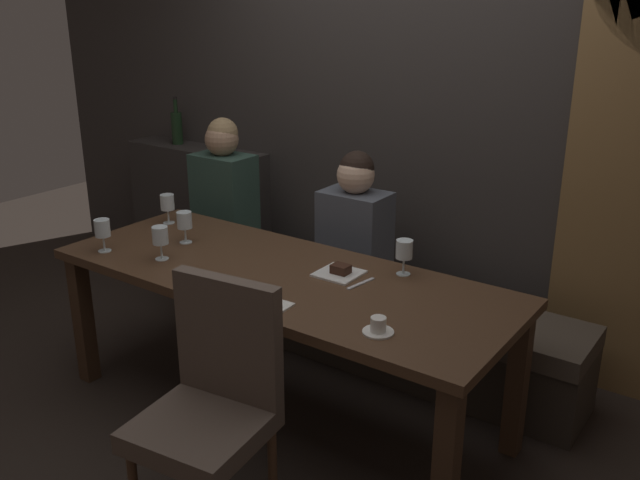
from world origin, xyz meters
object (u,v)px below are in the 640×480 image
object	(u,v)px
diner_redhead	(224,188)
espresso_cup	(378,327)
wine_glass_end_right	(160,237)
wine_glass_far_right	(404,251)
dining_table	(280,290)
diner_bearded	(355,221)
wine_glass_end_left	(184,221)
fork_on_table	(361,284)
dessert_plate	(340,272)
chair_near_side	(213,395)
wine_bottle_dark_red	(177,127)
wine_glass_center_back	(167,203)
banquette_bench	(359,318)
wine_glass_far_left	(102,229)

from	to	relation	value
diner_redhead	espresso_cup	xyz separation A→B (m)	(1.64, -0.93, -0.07)
wine_glass_end_right	wine_glass_far_right	distance (m)	1.15
dining_table	diner_bearded	size ratio (longest dim) A/B	3.04
diner_redhead	wine_glass_end_left	distance (m)	0.72
diner_bearded	wine_glass_end_left	bearing A→B (deg)	-132.07
wine_glass_end_left	fork_on_table	xyz separation A→B (m)	(1.02, 0.06, -0.11)
dessert_plate	wine_glass_end_right	bearing A→B (deg)	-157.58
dining_table	fork_on_table	xyz separation A→B (m)	(0.38, 0.10, 0.09)
diner_bearded	chair_near_side	bearing A→B (deg)	-78.09
wine_glass_end_right	wine_glass_far_right	bearing A→B (deg)	25.94
diner_redhead	wine_bottle_dark_red	world-z (taller)	wine_bottle_dark_red
wine_glass_center_back	espresso_cup	xyz separation A→B (m)	(1.62, -0.46, -0.09)
dining_table	chair_near_side	xyz separation A→B (m)	(0.26, -0.72, -0.09)
banquette_bench	wine_glass_center_back	bearing A→B (deg)	-152.43
espresso_cup	dining_table	bearing A→B (deg)	159.40
wine_bottle_dark_red	diner_bearded	bearing A→B (deg)	-11.41
fork_on_table	dessert_plate	bearing A→B (deg)	174.43
chair_near_side	dining_table	bearing A→B (deg)	109.92
wine_glass_center_back	dessert_plate	world-z (taller)	wine_glass_center_back
wine_glass_far_right	espresso_cup	xyz separation A→B (m)	(0.20, -0.56, -0.09)
wine_glass_far_right	fork_on_table	size ratio (longest dim) A/B	0.96
wine_glass_far_left	wine_glass_end_left	bearing A→B (deg)	53.83
wine_glass_center_back	wine_glass_far_left	xyz separation A→B (m)	(0.07, -0.49, 0.00)
wine_glass_center_back	wine_glass_far_left	size ratio (longest dim) A/B	1.00
diner_bearded	dessert_plate	bearing A→B (deg)	-63.59
wine_glass_center_back	fork_on_table	distance (m)	1.34
chair_near_side	espresso_cup	world-z (taller)	chair_near_side
banquette_bench	wine_bottle_dark_red	size ratio (longest dim) A/B	7.67
diner_redhead	wine_glass_end_right	xyz separation A→B (m)	(0.40, -0.88, 0.02)
dessert_plate	chair_near_side	bearing A→B (deg)	-88.74
wine_glass_center_back	wine_glass_far_left	bearing A→B (deg)	-81.48
dining_table	wine_glass_far_right	size ratio (longest dim) A/B	13.41
dining_table	wine_bottle_dark_red	xyz separation A→B (m)	(-1.73, 1.04, 0.42)
wine_bottle_dark_red	fork_on_table	xyz separation A→B (m)	(2.11, -0.94, -0.33)
banquette_bench	wine_glass_center_back	xyz separation A→B (m)	(-0.95, -0.49, 0.63)
wine_glass_far_left	espresso_cup	bearing A→B (deg)	1.19
dining_table	dessert_plate	xyz separation A→B (m)	(0.24, 0.13, 0.10)
diner_redhead	diner_bearded	size ratio (longest dim) A/B	1.12
wine_glass_end_right	dessert_plate	distance (m)	0.87
wine_glass_end_right	chair_near_side	bearing A→B (deg)	-32.50
diner_redhead	dessert_plate	bearing A→B (deg)	-24.27
chair_near_side	fork_on_table	world-z (taller)	chair_near_side
dining_table	fork_on_table	size ratio (longest dim) A/B	12.94
wine_glass_far_right	wine_glass_end_left	bearing A→B (deg)	-166.30
banquette_bench	wine_glass_far_right	distance (m)	0.88
dining_table	wine_glass_center_back	xyz separation A→B (m)	(-0.95, 0.21, 0.20)
diner_bearded	wine_glass_far_left	xyz separation A→B (m)	(-0.83, -0.99, 0.07)
fork_on_table	wine_bottle_dark_red	bearing A→B (deg)	165.09
wine_glass_end_right	fork_on_table	size ratio (longest dim) A/B	0.96
wine_glass_end_right	wine_glass_end_left	world-z (taller)	same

